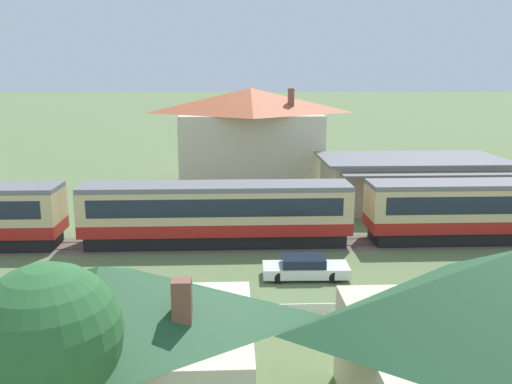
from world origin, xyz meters
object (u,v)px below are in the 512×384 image
at_px(station_building, 410,182).
at_px(station_house_terracotta_roof, 251,136).
at_px(cottage_dark_green_roof, 104,343).
at_px(yard_tree_0, 48,338).
at_px(passenger_train, 221,211).
at_px(parked_car_white, 305,268).

xyz_separation_m(station_building, station_house_terracotta_roof, (-13.07, 9.46, 2.85)).
xyz_separation_m(cottage_dark_green_roof, yard_tree_0, (-0.19, -4.11, 2.32)).
relative_size(station_building, cottage_dark_green_roof, 1.50).
bearing_deg(station_house_terracotta_roof, cottage_dark_green_roof, -98.87).
relative_size(passenger_train, yard_tree_0, 8.06).
bearing_deg(station_building, station_house_terracotta_roof, 144.10).
bearing_deg(cottage_dark_green_roof, station_building, 56.11).
bearing_deg(passenger_train, station_house_terracotta_roof, 82.26).
bearing_deg(station_building, yard_tree_0, -120.63).
xyz_separation_m(parked_car_white, yard_tree_0, (-8.19, -16.35, 4.49)).
relative_size(passenger_train, parked_car_white, 11.60).
xyz_separation_m(station_building, cottage_dark_green_roof, (-18.95, -28.21, 0.63)).
bearing_deg(station_house_terracotta_roof, yard_tree_0, -98.26).
bearing_deg(cottage_dark_green_roof, passenger_train, 79.98).
bearing_deg(yard_tree_0, passenger_train, 81.31).
relative_size(station_building, parked_car_white, 3.18).
height_order(passenger_train, yard_tree_0, yard_tree_0).
bearing_deg(parked_car_white, station_building, 56.78).
bearing_deg(parked_car_white, cottage_dark_green_roof, -122.00).
xyz_separation_m(station_building, yard_tree_0, (-19.14, -32.32, 2.96)).
height_order(station_house_terracotta_roof, yard_tree_0, station_house_terracotta_roof).
distance_m(cottage_dark_green_roof, yard_tree_0, 4.73).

